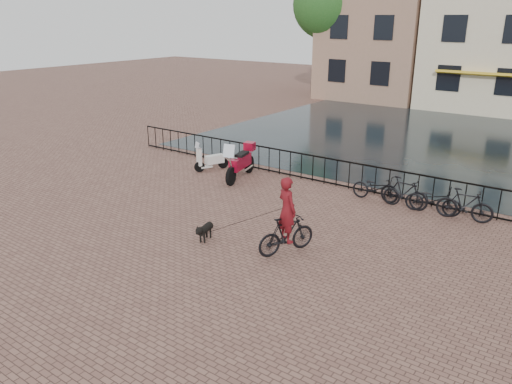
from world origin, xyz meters
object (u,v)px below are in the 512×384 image
Objects in this scene: cyclist at (287,220)px; scooter at (211,155)px; motorcycle at (240,158)px; dog at (205,231)px.

scooter is at bearing -11.14° from cyclist.
scooter is (-1.65, 0.21, -0.18)m from motorcycle.
scooter is at bearing 116.15° from dog.
cyclist is 7.96m from scooter.
cyclist reaches higher than dog.
dog is 6.75m from scooter.
motorcycle reaches higher than scooter.
scooter is (-6.53, 4.54, -0.30)m from cyclist.
cyclist is at bearing 3.30° from dog.
motorcycle is (-2.64, 4.99, 0.53)m from dog.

